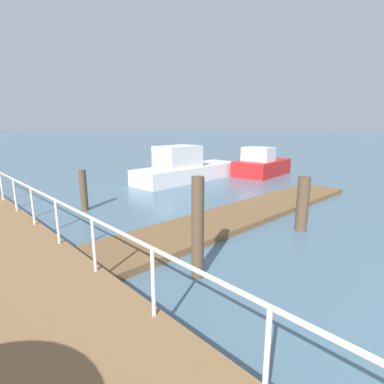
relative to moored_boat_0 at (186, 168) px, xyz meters
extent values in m
plane|color=slate|center=(-5.99, 5.27, -0.70)|extent=(300.00, 300.00, 0.00)
cube|color=brown|center=(-3.16, -6.54, -0.61)|extent=(12.64, 2.00, 0.18)
cylinder|color=white|center=(-9.14, -11.24, 0.22)|extent=(0.06, 0.06, 1.05)
cylinder|color=white|center=(-9.14, -9.37, 0.22)|extent=(0.06, 0.06, 1.05)
cylinder|color=white|center=(-9.14, -7.49, 0.22)|extent=(0.06, 0.06, 1.05)
cylinder|color=white|center=(-9.14, -5.61, 0.22)|extent=(0.06, 0.06, 1.05)
cylinder|color=white|center=(-9.14, -3.74, 0.22)|extent=(0.06, 0.06, 1.05)
cylinder|color=white|center=(-9.14, -1.86, 0.22)|extent=(0.06, 0.06, 1.05)
cylinder|color=white|center=(-9.14, 0.01, 0.22)|extent=(0.06, 0.06, 1.05)
cylinder|color=white|center=(-9.14, -6.55, 0.75)|extent=(0.06, 24.40, 0.06)
cylinder|color=brown|center=(-7.35, -8.46, 0.37)|extent=(0.26, 0.26, 2.14)
cylinder|color=brown|center=(-3.07, -8.60, 0.12)|extent=(0.36, 0.36, 1.64)
cylinder|color=brown|center=(-6.94, -2.01, 0.07)|extent=(0.26, 0.26, 1.53)
cube|color=white|center=(0.24, 0.01, -0.28)|extent=(7.09, 2.38, 0.84)
cube|color=white|center=(-0.61, -0.03, 0.73)|extent=(2.48, 1.74, 1.18)
cube|color=red|center=(4.93, -1.89, -0.23)|extent=(4.33, 2.68, 0.95)
cube|color=white|center=(4.36, -1.96, 0.68)|extent=(1.54, 1.90, 0.85)
camera|label=1|loc=(-11.37, -12.54, 2.42)|focal=27.69mm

